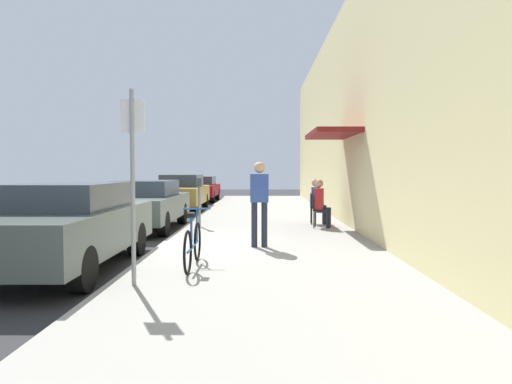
% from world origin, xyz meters
% --- Properties ---
extents(ground_plane, '(60.00, 60.00, 0.00)m').
position_xyz_m(ground_plane, '(0.00, 0.00, 0.00)').
color(ground_plane, '#2D2D30').
extents(sidewalk_slab, '(4.50, 32.00, 0.12)m').
position_xyz_m(sidewalk_slab, '(2.25, 2.00, 0.06)').
color(sidewalk_slab, '#9E9B93').
rests_on(sidewalk_slab, ground_plane).
extents(building_facade, '(1.40, 32.00, 6.46)m').
position_xyz_m(building_facade, '(4.65, 2.00, 3.23)').
color(building_facade, beige).
rests_on(building_facade, ground_plane).
extents(parked_car_0, '(1.80, 4.40, 1.44)m').
position_xyz_m(parked_car_0, '(-1.10, -1.96, 0.75)').
color(parked_car_0, '#47514C').
rests_on(parked_car_0, ground_plane).
extents(parked_car_1, '(1.80, 4.40, 1.37)m').
position_xyz_m(parked_car_1, '(-1.10, 3.26, 0.72)').
color(parked_car_1, '#47514C').
rests_on(parked_car_1, ground_plane).
extents(parked_car_2, '(1.80, 4.40, 1.47)m').
position_xyz_m(parked_car_2, '(-1.10, 9.23, 0.76)').
color(parked_car_2, '#A58433').
rests_on(parked_car_2, ground_plane).
extents(parked_car_3, '(1.80, 4.40, 1.32)m').
position_xyz_m(parked_car_3, '(-1.10, 15.02, 0.70)').
color(parked_car_3, maroon).
rests_on(parked_car_3, ground_plane).
extents(parking_meter, '(0.12, 0.10, 1.32)m').
position_xyz_m(parking_meter, '(0.45, 2.93, 0.89)').
color(parking_meter, slate).
rests_on(parking_meter, sidewalk_slab).
extents(street_sign, '(0.32, 0.06, 2.60)m').
position_xyz_m(street_sign, '(0.40, -3.40, 1.64)').
color(street_sign, gray).
rests_on(street_sign, sidewalk_slab).
extents(bicycle_0, '(0.46, 1.71, 0.90)m').
position_xyz_m(bicycle_0, '(1.03, -2.28, 0.48)').
color(bicycle_0, black).
rests_on(bicycle_0, sidewalk_slab).
extents(cafe_chair_0, '(0.53, 0.53, 0.87)m').
position_xyz_m(cafe_chair_0, '(3.67, 2.81, 0.62)').
color(cafe_chair_0, black).
rests_on(cafe_chair_0, sidewalk_slab).
extents(seated_patron_0, '(0.49, 0.44, 1.29)m').
position_xyz_m(seated_patron_0, '(3.73, 2.80, 0.82)').
color(seated_patron_0, '#232838').
rests_on(seated_patron_0, sidewalk_slab).
extents(cafe_chair_1, '(0.46, 0.46, 0.87)m').
position_xyz_m(cafe_chair_1, '(3.67, 3.62, 0.62)').
color(cafe_chair_1, black).
rests_on(cafe_chair_1, sidewalk_slab).
extents(seated_patron_1, '(0.44, 0.37, 1.29)m').
position_xyz_m(seated_patron_1, '(3.73, 3.61, 0.82)').
color(seated_patron_1, '#232838').
rests_on(seated_patron_1, sidewalk_slab).
extents(pedestrian_standing, '(0.36, 0.22, 1.70)m').
position_xyz_m(pedestrian_standing, '(2.08, -0.36, 1.12)').
color(pedestrian_standing, '#232838').
rests_on(pedestrian_standing, sidewalk_slab).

